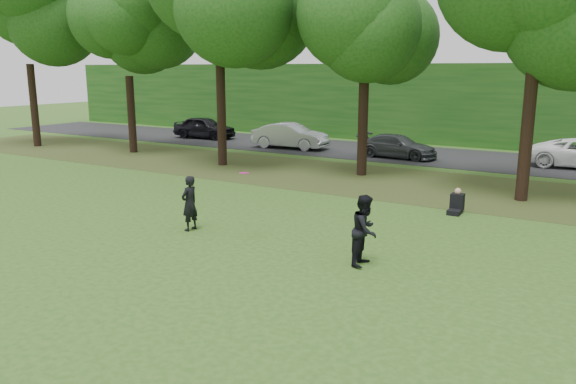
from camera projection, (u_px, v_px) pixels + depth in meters
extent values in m
plane|color=#2B4E18|center=(229.00, 290.00, 12.14)|extent=(120.00, 120.00, 0.00)
cube|color=#433318|center=(420.00, 185.00, 23.02)|extent=(60.00, 7.00, 0.01)
cube|color=black|center=(468.00, 159.00, 29.71)|extent=(70.00, 7.00, 0.02)
cube|color=#174814|center=(495.00, 105.00, 34.19)|extent=(70.00, 3.00, 5.00)
imported|color=black|center=(190.00, 203.00, 16.48)|extent=(0.41, 0.61, 1.64)
imported|color=black|center=(365.00, 230.00, 13.56)|extent=(0.70, 0.88, 1.75)
imported|color=black|center=(204.00, 127.00, 38.17)|extent=(4.45, 2.06, 1.48)
imported|color=#A5A5AC|center=(290.00, 136.00, 33.37)|extent=(4.66, 1.92, 1.50)
imported|color=#383C3F|center=(397.00, 146.00, 29.92)|extent=(4.32, 1.95, 1.23)
cylinder|color=#FF15A0|center=(244.00, 173.00, 15.11)|extent=(0.37, 0.37, 0.08)
cube|color=black|center=(455.00, 212.00, 18.45)|extent=(0.41, 0.57, 0.16)
cube|color=black|center=(457.00, 202.00, 18.63)|extent=(0.43, 0.35, 0.56)
sphere|color=tan|center=(458.00, 191.00, 18.55)|extent=(0.22, 0.22, 0.22)
cylinder|color=black|center=(34.00, 106.00, 34.07)|extent=(0.44, 0.44, 4.96)
sphere|color=#174814|center=(24.00, 6.00, 32.82)|extent=(7.00, 7.00, 7.00)
cylinder|color=black|center=(131.00, 115.00, 31.62)|extent=(0.44, 0.44, 4.28)
sphere|color=#174814|center=(126.00, 22.00, 30.54)|extent=(6.00, 6.00, 6.00)
cylinder|color=black|center=(221.00, 114.00, 27.34)|extent=(0.44, 0.44, 5.08)
cylinder|color=black|center=(363.00, 129.00, 24.84)|extent=(0.44, 0.44, 4.12)
sphere|color=#174814|center=(366.00, 16.00, 23.80)|extent=(5.80, 5.80, 5.80)
cylinder|color=black|center=(527.00, 137.00, 19.92)|extent=(0.44, 0.44, 4.62)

